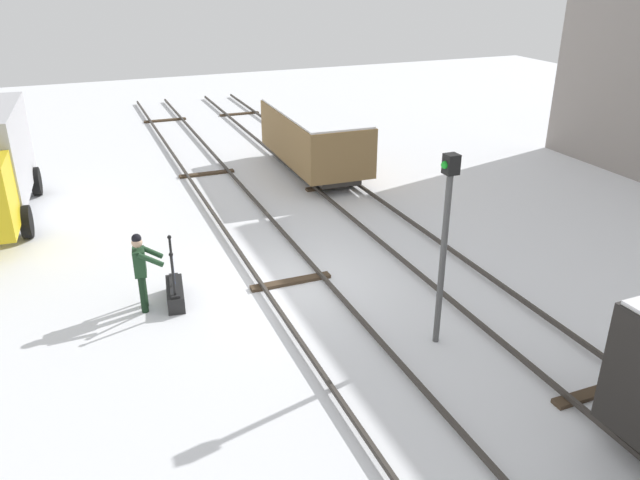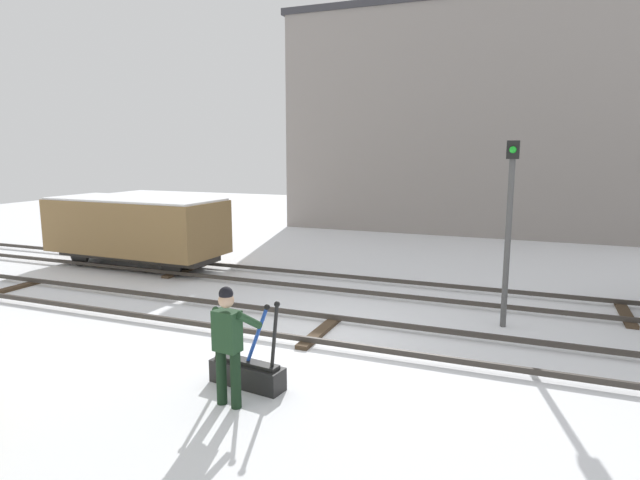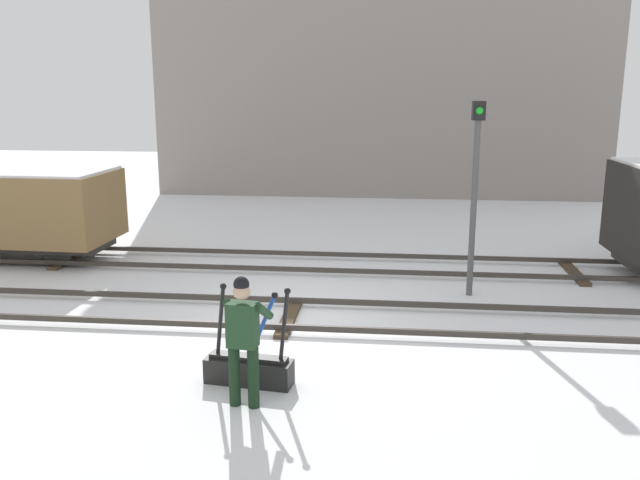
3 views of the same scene
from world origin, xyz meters
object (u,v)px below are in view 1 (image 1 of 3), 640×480
rail_worker (141,267)px  freight_car_far_end (314,137)px  signal_post (445,232)px  switch_lever_frame (175,291)px

rail_worker → freight_car_far_end: (-7.56, 6.90, 0.27)m
rail_worker → signal_post: size_ratio=0.46×
rail_worker → signal_post: (3.45, 5.12, 1.34)m
switch_lever_frame → rail_worker: rail_worker is taller
signal_post → freight_car_far_end: size_ratio=0.68×
rail_worker → freight_car_far_end: size_ratio=0.31×
freight_car_far_end → signal_post: bearing=-7.5°
switch_lever_frame → rail_worker: size_ratio=0.82×
rail_worker → signal_post: signal_post is taller
switch_lever_frame → signal_post: (3.53, 4.48, 2.10)m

